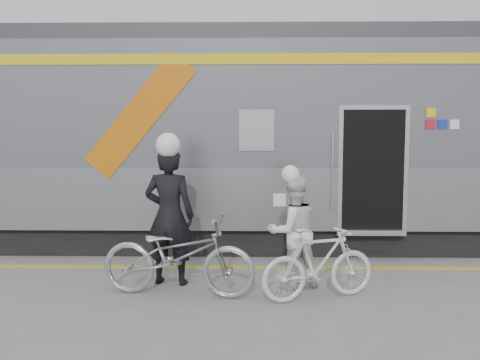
{
  "coord_description": "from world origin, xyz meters",
  "views": [
    {
      "loc": [
        0.37,
        -6.02,
        2.24
      ],
      "look_at": [
        0.23,
        1.6,
        1.5
      ],
      "focal_mm": 38.0,
      "sensor_mm": 36.0,
      "label": 1
    }
  ],
  "objects_px": {
    "bicycle_left": "(178,255)",
    "woman": "(293,232)",
    "man": "(169,216)",
    "bicycle_right": "(319,263)"
  },
  "relations": [
    {
      "from": "bicycle_left",
      "to": "woman",
      "type": "distance_m",
      "value": 1.66
    },
    {
      "from": "woman",
      "to": "bicycle_left",
      "type": "bearing_deg",
      "value": -4.75
    },
    {
      "from": "man",
      "to": "woman",
      "type": "relative_size",
      "value": 1.26
    },
    {
      "from": "bicycle_left",
      "to": "woman",
      "type": "height_order",
      "value": "woman"
    },
    {
      "from": "man",
      "to": "bicycle_right",
      "type": "height_order",
      "value": "man"
    },
    {
      "from": "man",
      "to": "woman",
      "type": "height_order",
      "value": "man"
    },
    {
      "from": "bicycle_right",
      "to": "man",
      "type": "bearing_deg",
      "value": 52.37
    },
    {
      "from": "bicycle_left",
      "to": "woman",
      "type": "relative_size",
      "value": 1.32
    },
    {
      "from": "man",
      "to": "bicycle_right",
      "type": "relative_size",
      "value": 1.24
    },
    {
      "from": "man",
      "to": "bicycle_left",
      "type": "height_order",
      "value": "man"
    }
  ]
}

